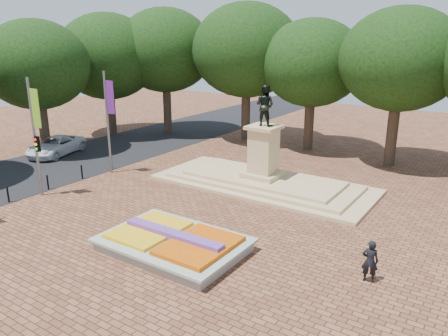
% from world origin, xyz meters
% --- Properties ---
extents(ground, '(90.00, 90.00, 0.00)m').
position_xyz_m(ground, '(0.00, 0.00, 0.00)').
color(ground, brown).
rests_on(ground, ground).
extents(asphalt_street, '(9.00, 90.00, 0.02)m').
position_xyz_m(asphalt_street, '(-15.00, 5.00, 0.01)').
color(asphalt_street, black).
rests_on(asphalt_street, ground).
extents(flower_bed, '(6.30, 4.30, 0.91)m').
position_xyz_m(flower_bed, '(1.03, -2.00, 0.38)').
color(flower_bed, gray).
rests_on(flower_bed, ground).
extents(monument, '(14.00, 6.00, 6.40)m').
position_xyz_m(monument, '(0.00, 8.00, 0.88)').
color(monument, tan).
rests_on(monument, ground).
extents(tree_row_back, '(44.80, 8.80, 10.43)m').
position_xyz_m(tree_row_back, '(2.33, 18.00, 6.67)').
color(tree_row_back, '#3B2C20').
rests_on(tree_row_back, ground).
extents(tree_row_street, '(8.40, 25.40, 9.98)m').
position_xyz_m(tree_row_street, '(-19.50, 4.67, 6.39)').
color(tree_row_street, '#3B2C20').
rests_on(tree_row_street, ground).
extents(banner_poles, '(0.88, 11.17, 7.00)m').
position_xyz_m(banner_poles, '(-10.08, -1.31, 3.88)').
color(banner_poles, slate).
rests_on(banner_poles, ground).
extents(bollard_row, '(0.12, 13.12, 0.98)m').
position_xyz_m(bollard_row, '(-10.70, -1.50, 0.53)').
color(bollard_row, black).
rests_on(bollard_row, ground).
extents(van, '(3.88, 5.81, 1.48)m').
position_xyz_m(van, '(-17.49, 5.31, 0.74)').
color(van, silver).
rests_on(van, ground).
extents(pedestrian, '(0.72, 0.57, 1.74)m').
position_xyz_m(pedestrian, '(9.00, 0.29, 0.87)').
color(pedestrian, black).
rests_on(pedestrian, ground).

